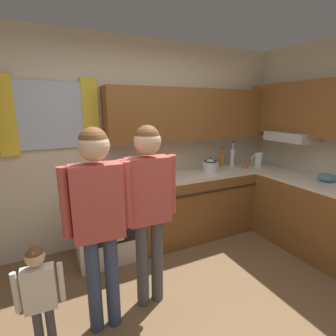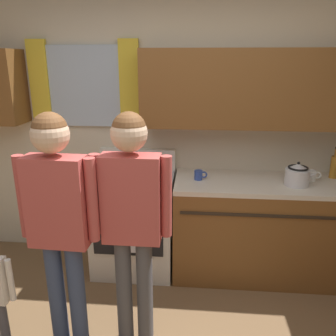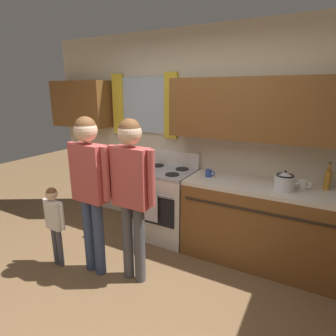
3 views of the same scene
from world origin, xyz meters
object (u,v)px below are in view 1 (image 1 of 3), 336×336
at_px(mixing_bowl, 327,178).
at_px(adult_holding_child, 98,210).
at_px(stove_oven, 107,219).
at_px(stovetop_kettle, 210,165).
at_px(mug_ceramic_white, 214,166).
at_px(water_pitcher, 258,160).
at_px(cup_terracotta, 245,165).
at_px(small_child, 40,293).
at_px(adult_in_plaid, 149,197).
at_px(mug_cobalt_blue, 152,175).
at_px(bottle_oil_amber, 222,159).
at_px(bottle_tall_clear, 232,157).

relative_size(mixing_bowl, adult_holding_child, 0.12).
xyz_separation_m(stove_oven, stovetop_kettle, (1.41, -0.07, 0.53)).
height_order(mug_ceramic_white, water_pitcher, water_pitcher).
bearing_deg(cup_terracotta, stove_oven, 177.23).
xyz_separation_m(cup_terracotta, small_child, (-2.72, -1.05, -0.37)).
height_order(adult_in_plaid, small_child, adult_in_plaid).
relative_size(cup_terracotta, adult_in_plaid, 0.07).
bearing_deg(cup_terracotta, small_child, -158.81).
distance_m(stovetop_kettle, small_child, 2.41).
bearing_deg(cup_terracotta, mug_cobalt_blue, 176.24).
distance_m(stovetop_kettle, mixing_bowl, 1.40).
height_order(bottle_oil_amber, mixing_bowl, bottle_oil_amber).
relative_size(bottle_oil_amber, adult_in_plaid, 0.18).
relative_size(water_pitcher, adult_holding_child, 0.13).
relative_size(bottle_oil_amber, mixing_bowl, 1.40).
distance_m(adult_in_plaid, small_child, 1.01).
relative_size(stove_oven, small_child, 1.22).
xyz_separation_m(bottle_oil_amber, mixing_bowl, (0.63, -1.19, -0.06)).
relative_size(cup_terracotta, small_child, 0.12).
relative_size(stove_oven, bottle_tall_clear, 3.00).
bearing_deg(mixing_bowl, adult_holding_child, 179.87).
xyz_separation_m(bottle_tall_clear, mixing_bowl, (0.49, -1.13, -0.09)).
height_order(stovetop_kettle, mixing_bowl, stovetop_kettle).
relative_size(stovetop_kettle, small_child, 0.30).
distance_m(mixing_bowl, adult_in_plaid, 2.25).
xyz_separation_m(mug_cobalt_blue, cup_terracotta, (1.43, -0.09, -0.00)).
bearing_deg(cup_terracotta, mixing_bowl, -66.87).
relative_size(bottle_tall_clear, adult_in_plaid, 0.22).
relative_size(mug_cobalt_blue, water_pitcher, 0.52).
relative_size(bottle_tall_clear, water_pitcher, 1.67).
xyz_separation_m(mug_ceramic_white, stovetop_kettle, (-0.16, -0.13, 0.05)).
height_order(mug_ceramic_white, cup_terracotta, mug_ceramic_white).
distance_m(mug_cobalt_blue, water_pitcher, 1.65).
xyz_separation_m(water_pitcher, adult_holding_child, (-2.50, -0.92, 0.02)).
xyz_separation_m(mug_cobalt_blue, small_child, (-1.29, -1.15, -0.38)).
xyz_separation_m(bottle_oil_amber, bottle_tall_clear, (0.14, -0.06, 0.03)).
height_order(mug_cobalt_blue, small_child, mug_cobalt_blue).
bearing_deg(mixing_bowl, cup_terracotta, 113.13).
bearing_deg(adult_holding_child, water_pitcher, 20.13).
bearing_deg(adult_holding_child, mixing_bowl, -0.13).
height_order(bottle_tall_clear, adult_holding_child, adult_holding_child).
relative_size(stove_oven, mug_cobalt_blue, 9.58).
height_order(bottle_oil_amber, mug_cobalt_blue, bottle_oil_amber).
bearing_deg(stovetop_kettle, stove_oven, 177.07).
xyz_separation_m(bottle_tall_clear, cup_terracotta, (0.09, -0.19, -0.10)).
distance_m(stove_oven, adult_in_plaid, 1.11).
xyz_separation_m(stovetop_kettle, adult_holding_child, (-1.68, -0.96, 0.04)).
bearing_deg(bottle_tall_clear, small_child, -154.68).
xyz_separation_m(stove_oven, water_pitcher, (2.24, -0.12, 0.54)).
xyz_separation_m(stove_oven, bottle_tall_clear, (1.93, 0.09, 0.57)).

